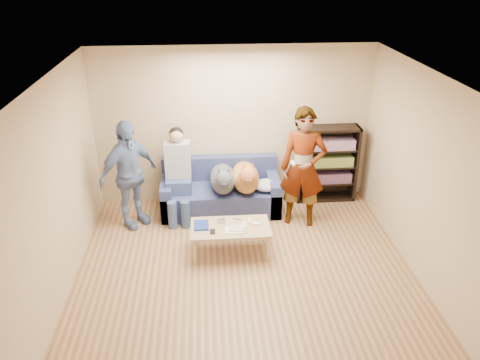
{
  "coord_description": "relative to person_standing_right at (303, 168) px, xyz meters",
  "views": [
    {
      "loc": [
        -0.47,
        -4.72,
        3.84
      ],
      "look_at": [
        0.0,
        1.2,
        0.95
      ],
      "focal_mm": 35.0,
      "sensor_mm": 36.0,
      "label": 1
    }
  ],
  "objects": [
    {
      "name": "headphone_cup_a",
      "position": [
        -0.94,
        -0.77,
        -0.5
      ],
      "size": [
        0.07,
        0.07,
        0.02
      ],
      "primitive_type": "cylinder",
      "color": "white",
      "rests_on": "coffee_table"
    },
    {
      "name": "wall_left",
      "position": [
        -3.23,
        -1.57,
        0.37
      ],
      "size": [
        0.0,
        5.0,
        5.0
      ],
      "primitive_type": "plane",
      "rotation": [
        1.57,
        0.0,
        1.57
      ],
      "color": "tan",
      "rests_on": "ground"
    },
    {
      "name": "bookshelf",
      "position": [
        0.57,
        0.76,
        -0.25
      ],
      "size": [
        1.0,
        0.34,
        1.3
      ],
      "color": "black",
      "rests_on": "ground"
    },
    {
      "name": "magazine",
      "position": [
        -1.06,
        -0.83,
        -0.49
      ],
      "size": [
        0.22,
        0.17,
        0.01
      ],
      "primitive_type": "cube",
      "color": "beige",
      "rests_on": "coffee_table"
    },
    {
      "name": "dog_gray",
      "position": [
        -1.19,
        0.31,
        -0.29
      ],
      "size": [
        0.42,
        1.25,
        0.6
      ],
      "color": "#53565E",
      "rests_on": "sofa"
    },
    {
      "name": "pen_orange",
      "position": [
        -1.16,
        -0.91,
        -0.51
      ],
      "size": [
        0.13,
        0.06,
        0.01
      ],
      "primitive_type": "cylinder",
      "rotation": [
        0.0,
        1.57,
        0.35
      ],
      "color": "#EE5A21",
      "rests_on": "coffee_table"
    },
    {
      "name": "wallet",
      "position": [
        -1.39,
        -0.87,
        -0.51
      ],
      "size": [
        0.07,
        0.12,
        0.02
      ],
      "primitive_type": "cube",
      "color": "black",
      "rests_on": "coffee_table"
    },
    {
      "name": "headphone_cup_b",
      "position": [
        -0.94,
        -0.69,
        -0.5
      ],
      "size": [
        0.07,
        0.07,
        0.02
      ],
      "primitive_type": "cylinder",
      "color": "white",
      "rests_on": "coffee_table"
    },
    {
      "name": "sofa",
      "position": [
        -1.23,
        0.52,
        -0.65
      ],
      "size": [
        1.9,
        0.85,
        0.82
      ],
      "color": "#515B93",
      "rests_on": "ground"
    },
    {
      "name": "person_standing_right",
      "position": [
        0.0,
        0.0,
        0.0
      ],
      "size": [
        0.77,
        0.6,
        1.87
      ],
      "primitive_type": "imported",
      "rotation": [
        0.0,
        0.0,
        -0.26
      ],
      "color": "gray",
      "rests_on": "ground"
    },
    {
      "name": "ceiling",
      "position": [
        -0.98,
        -1.57,
        1.67
      ],
      "size": [
        5.0,
        5.0,
        0.0
      ],
      "primitive_type": "plane",
      "rotation": [
        3.14,
        0.0,
        0.0
      ],
      "color": "white",
      "rests_on": "ground"
    },
    {
      "name": "controller_b",
      "position": [
        -0.78,
        -0.73,
        -0.5
      ],
      "size": [
        0.09,
        0.06,
        0.03
      ],
      "primitive_type": "cube",
      "color": "white",
      "rests_on": "coffee_table"
    },
    {
      "name": "wall_right",
      "position": [
        1.27,
        -1.57,
        0.37
      ],
      "size": [
        0.0,
        5.0,
        5.0
      ],
      "primitive_type": "plane",
      "rotation": [
        1.57,
        0.0,
        -1.57
      ],
      "color": "tan",
      "rests_on": "ground"
    },
    {
      "name": "ground",
      "position": [
        -0.98,
        -1.57,
        -0.93
      ],
      "size": [
        5.0,
        5.0,
        0.0
      ],
      "primitive_type": "plane",
      "color": "olive",
      "rests_on": "ground"
    },
    {
      "name": "papers",
      "position": [
        -1.09,
        -0.85,
        -0.51
      ],
      "size": [
        0.26,
        0.2,
        0.02
      ],
      "primitive_type": "cube",
      "color": "white",
      "rests_on": "coffee_table"
    },
    {
      "name": "blanket",
      "position": [
        -0.49,
        0.31,
        -0.43
      ],
      "size": [
        0.45,
        0.38,
        0.16
      ],
      "primitive_type": "ellipsoid",
      "color": "#BDBCC1",
      "rests_on": "sofa"
    },
    {
      "name": "pen_black",
      "position": [
        -1.02,
        -0.57,
        -0.51
      ],
      "size": [
        0.13,
        0.08,
        0.01
      ],
      "primitive_type": "cylinder",
      "rotation": [
        0.0,
        1.57,
        -0.52
      ],
      "color": "black",
      "rests_on": "coffee_table"
    },
    {
      "name": "coffee_table",
      "position": [
        -1.14,
        -0.75,
        -0.56
      ],
      "size": [
        1.1,
        0.6,
        0.42
      ],
      "color": "tan",
      "rests_on": "ground"
    },
    {
      "name": "wall_back",
      "position": [
        -0.98,
        0.93,
        0.37
      ],
      "size": [
        4.5,
        0.0,
        4.5
      ],
      "primitive_type": "plane",
      "rotation": [
        1.57,
        0.0,
        0.0
      ],
      "color": "tan",
      "rests_on": "ground"
    },
    {
      "name": "person_standing_left",
      "position": [
        -2.61,
        0.14,
        -0.08
      ],
      "size": [
        1.01,
        0.99,
        1.7
      ],
      "primitive_type": "imported",
      "rotation": [
        0.0,
        0.0,
        0.76
      ],
      "color": "#7192B5",
      "rests_on": "ground"
    },
    {
      "name": "dog_tan",
      "position": [
        -0.83,
        0.33,
        -0.28
      ],
      "size": [
        0.44,
        1.18,
        0.64
      ],
      "color": "#C97A3D",
      "rests_on": "sofa"
    },
    {
      "name": "person_seated",
      "position": [
        -1.89,
        0.4,
        -0.16
      ],
      "size": [
        0.4,
        0.73,
        1.47
      ],
      "color": "#3A4E80",
      "rests_on": "sofa"
    },
    {
      "name": "notebook_blue",
      "position": [
        -1.54,
        -0.7,
        -0.5
      ],
      "size": [
        0.2,
        0.26,
        0.03
      ],
      "primitive_type": "cube",
      "color": "navy",
      "rests_on": "coffee_table"
    },
    {
      "name": "controller_a",
      "position": [
        -0.86,
        -0.65,
        -0.5
      ],
      "size": [
        0.04,
        0.13,
        0.03
      ],
      "primitive_type": "cube",
      "color": "silver",
      "rests_on": "coffee_table"
    },
    {
      "name": "camera_silver",
      "position": [
        -1.26,
        -0.63,
        -0.49
      ],
      "size": [
        0.11,
        0.06,
        0.05
      ],
      "primitive_type": "cube",
      "color": "#B3B3B7",
      "rests_on": "coffee_table"
    },
    {
      "name": "held_controller",
      "position": [
        -0.2,
        -0.2,
        0.17
      ],
      "size": [
        0.05,
        0.13,
        0.03
      ],
      "primitive_type": "cube",
      "rotation": [
        0.0,
        0.0,
        0.09
      ],
      "color": "white",
      "rests_on": "person_standing_right"
    }
  ]
}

